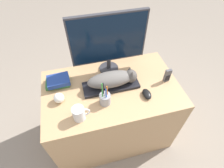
{
  "coord_description": "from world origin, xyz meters",
  "views": [
    {
      "loc": [
        -0.23,
        -0.55,
        1.82
      ],
      "look_at": [
        0.0,
        0.32,
        0.8
      ],
      "focal_mm": 28.0,
      "sensor_mm": 36.0,
      "label": 1
    }
  ],
  "objects_px": {
    "keyboard": "(111,85)",
    "cat": "(115,79)",
    "computer_mouse": "(147,94)",
    "baseball": "(59,98)",
    "coffee_mug": "(79,113)",
    "book_stack": "(58,81)",
    "monitor": "(108,41)",
    "phone": "(167,76)",
    "pen_cup": "(105,99)"
  },
  "relations": [
    {
      "from": "cat",
      "to": "monitor",
      "type": "bearing_deg",
      "value": 89.51
    },
    {
      "from": "keyboard",
      "to": "coffee_mug",
      "type": "distance_m",
      "value": 0.37
    },
    {
      "from": "computer_mouse",
      "to": "coffee_mug",
      "type": "height_order",
      "value": "coffee_mug"
    },
    {
      "from": "keyboard",
      "to": "pen_cup",
      "type": "xyz_separation_m",
      "value": [
        -0.08,
        -0.15,
        0.04
      ]
    },
    {
      "from": "baseball",
      "to": "book_stack",
      "type": "bearing_deg",
      "value": 89.41
    },
    {
      "from": "monitor",
      "to": "baseball",
      "type": "xyz_separation_m",
      "value": [
        -0.44,
        -0.25,
        -0.26
      ]
    },
    {
      "from": "coffee_mug",
      "to": "monitor",
      "type": "bearing_deg",
      "value": 53.81
    },
    {
      "from": "keyboard",
      "to": "phone",
      "type": "height_order",
      "value": "phone"
    },
    {
      "from": "keyboard",
      "to": "phone",
      "type": "bearing_deg",
      "value": -6.74
    },
    {
      "from": "cat",
      "to": "book_stack",
      "type": "distance_m",
      "value": 0.46
    },
    {
      "from": "keyboard",
      "to": "monitor",
      "type": "height_order",
      "value": "monitor"
    },
    {
      "from": "computer_mouse",
      "to": "phone",
      "type": "distance_m",
      "value": 0.25
    },
    {
      "from": "cat",
      "to": "coffee_mug",
      "type": "bearing_deg",
      "value": -143.66
    },
    {
      "from": "phone",
      "to": "computer_mouse",
      "type": "bearing_deg",
      "value": -153.43
    },
    {
      "from": "baseball",
      "to": "book_stack",
      "type": "distance_m",
      "value": 0.18
    },
    {
      "from": "keyboard",
      "to": "baseball",
      "type": "distance_m",
      "value": 0.42
    },
    {
      "from": "cat",
      "to": "monitor",
      "type": "distance_m",
      "value": 0.3
    },
    {
      "from": "coffee_mug",
      "to": "computer_mouse",
      "type": "bearing_deg",
      "value": 7.22
    },
    {
      "from": "keyboard",
      "to": "cat",
      "type": "height_order",
      "value": "cat"
    },
    {
      "from": "keyboard",
      "to": "baseball",
      "type": "relative_size",
      "value": 5.8
    },
    {
      "from": "computer_mouse",
      "to": "book_stack",
      "type": "relative_size",
      "value": 0.52
    },
    {
      "from": "computer_mouse",
      "to": "book_stack",
      "type": "height_order",
      "value": "book_stack"
    },
    {
      "from": "cat",
      "to": "coffee_mug",
      "type": "height_order",
      "value": "cat"
    },
    {
      "from": "computer_mouse",
      "to": "baseball",
      "type": "relative_size",
      "value": 1.32
    },
    {
      "from": "pen_cup",
      "to": "baseball",
      "type": "height_order",
      "value": "pen_cup"
    },
    {
      "from": "keyboard",
      "to": "book_stack",
      "type": "height_order",
      "value": "book_stack"
    },
    {
      "from": "coffee_mug",
      "to": "book_stack",
      "type": "distance_m",
      "value": 0.38
    },
    {
      "from": "keyboard",
      "to": "book_stack",
      "type": "relative_size",
      "value": 2.27
    },
    {
      "from": "keyboard",
      "to": "cat",
      "type": "distance_m",
      "value": 0.08
    },
    {
      "from": "keyboard",
      "to": "monitor",
      "type": "relative_size",
      "value": 0.75
    },
    {
      "from": "keyboard",
      "to": "pen_cup",
      "type": "relative_size",
      "value": 2.0
    },
    {
      "from": "coffee_mug",
      "to": "book_stack",
      "type": "relative_size",
      "value": 0.61
    },
    {
      "from": "computer_mouse",
      "to": "pen_cup",
      "type": "height_order",
      "value": "pen_cup"
    },
    {
      "from": "computer_mouse",
      "to": "book_stack",
      "type": "xyz_separation_m",
      "value": [
        -0.65,
        0.29,
        0.02
      ]
    },
    {
      "from": "keyboard",
      "to": "monitor",
      "type": "distance_m",
      "value": 0.35
    },
    {
      "from": "monitor",
      "to": "coffee_mug",
      "type": "xyz_separation_m",
      "value": [
        -0.31,
        -0.43,
        -0.24
      ]
    },
    {
      "from": "keyboard",
      "to": "baseball",
      "type": "height_order",
      "value": "baseball"
    },
    {
      "from": "cat",
      "to": "baseball",
      "type": "bearing_deg",
      "value": -173.78
    },
    {
      "from": "cat",
      "to": "book_stack",
      "type": "xyz_separation_m",
      "value": [
        -0.44,
        0.13,
        -0.05
      ]
    },
    {
      "from": "cat",
      "to": "pen_cup",
      "type": "xyz_separation_m",
      "value": [
        -0.11,
        -0.15,
        -0.03
      ]
    },
    {
      "from": "coffee_mug",
      "to": "pen_cup",
      "type": "height_order",
      "value": "pen_cup"
    },
    {
      "from": "cat",
      "to": "phone",
      "type": "bearing_deg",
      "value": -7.18
    },
    {
      "from": "cat",
      "to": "coffee_mug",
      "type": "xyz_separation_m",
      "value": [
        -0.31,
        -0.23,
        -0.03
      ]
    },
    {
      "from": "computer_mouse",
      "to": "baseball",
      "type": "bearing_deg",
      "value": 170.06
    },
    {
      "from": "keyboard",
      "to": "computer_mouse",
      "type": "relative_size",
      "value": 4.39
    },
    {
      "from": "keyboard",
      "to": "computer_mouse",
      "type": "bearing_deg",
      "value": -33.86
    },
    {
      "from": "cat",
      "to": "book_stack",
      "type": "height_order",
      "value": "cat"
    },
    {
      "from": "keyboard",
      "to": "coffee_mug",
      "type": "height_order",
      "value": "coffee_mug"
    },
    {
      "from": "monitor",
      "to": "pen_cup",
      "type": "height_order",
      "value": "monitor"
    },
    {
      "from": "monitor",
      "to": "phone",
      "type": "height_order",
      "value": "monitor"
    }
  ]
}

